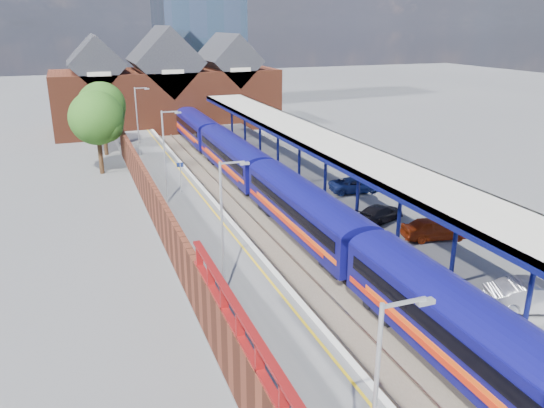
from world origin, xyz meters
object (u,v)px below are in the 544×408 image
Objects in this scene: parked_car_silver at (535,296)px; relay_cabinet at (486,375)px; parked_car_blue at (355,185)px; lamp_post_c at (166,151)px; parked_car_red at (434,228)px; lamp_post_b at (225,222)px; train at (264,177)px; parked_car_dark at (380,213)px; platform_sign at (180,172)px; lamp_post_d at (138,117)px.

relay_cabinet is (-5.07, -2.69, -1.25)m from parked_car_silver.
parked_car_blue is 23.21m from relay_cabinet.
parked_car_silver is (13.37, -22.56, -3.25)m from lamp_post_c.
lamp_post_c is 20.02m from parked_car_red.
parked_car_silver is (13.37, -6.56, -3.25)m from lamp_post_b.
parked_car_silver is (-1.08, -9.10, 0.04)m from parked_car_red.
train is 10.92m from parked_car_dark.
parked_car_silver is (12.01, -24.56, -0.94)m from platform_sign.
parked_car_dark is 16.44m from relay_cabinet.
lamp_post_b is at bearing -94.33° from platform_sign.
lamp_post_c is 26.95m from relay_cabinet.
lamp_post_b is at bearing 140.74° from parked_car_blue.
platform_sign is 27.35m from parked_car_silver.
lamp_post_b is 15.24m from parked_car_silver.
platform_sign is at bearing 78.59° from parked_car_blue.
lamp_post_c is 1.69× the size of parked_car_red.
parked_car_silver is at bearing 158.78° from parked_car_dark.
parked_car_blue is (0.18, 10.52, -0.12)m from parked_car_red.
platform_sign is 0.55× the size of parked_car_silver.
lamp_post_b is 15.04m from parked_car_red.
parked_car_silver is (5.52, -22.73, -0.38)m from train.
lamp_post_c reaches higher than train.
lamp_post_c is 16.00m from lamp_post_d.
lamp_post_d is at bearing 90.00° from lamp_post_c.
parked_car_red is 9.16m from parked_car_silver.
relay_cabinet is at bearing -78.61° from lamp_post_d.
lamp_post_c is 26.42m from parked_car_silver.
train reaches higher than parked_car_silver.
lamp_post_c is (-7.86, -0.17, 2.87)m from train.
lamp_post_b is at bearing 111.66° from parked_car_red.
parked_car_silver reaches higher than parked_car_blue.
lamp_post_c is at bearing 58.73° from parked_car_red.
lamp_post_d is (0.00, 16.00, 0.00)m from lamp_post_c.
train is 9.42× the size of lamp_post_b.
lamp_post_d is 40.94m from parked_car_silver.
parked_car_red is (14.45, -29.46, -3.28)m from lamp_post_d.
parked_car_blue is (6.78, -3.11, -0.53)m from train.
lamp_post_b is 1.69× the size of parked_car_red.
parked_car_red is at bearing -49.74° from platform_sign.
lamp_post_c reaches higher than parked_car_red.
platform_sign is (1.36, 2.00, -2.30)m from lamp_post_c.
lamp_post_d reaches higher than train.
parked_car_dark is at bearing -44.91° from platform_sign.
platform_sign is at bearing -84.44° from lamp_post_d.
train is at bearing 1.25° from lamp_post_c.
parked_car_blue is at bearing 10.70° from parked_car_red.
parked_car_red is 10.52m from parked_car_blue.
parked_car_red is at bearing -172.00° from parked_car_blue.
lamp_post_c is at bearing -178.75° from train.
parked_car_dark is 4.08× the size of relay_cabinet.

